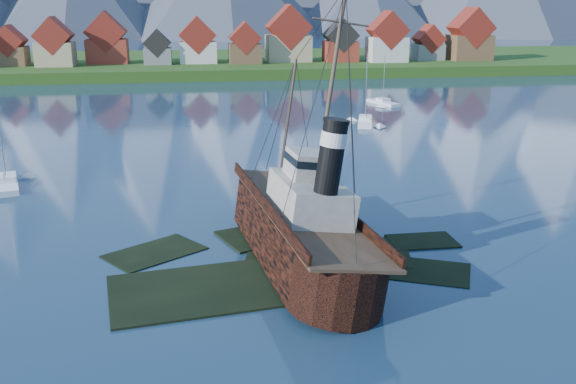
{
  "coord_description": "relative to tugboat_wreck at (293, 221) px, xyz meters",
  "views": [
    {
      "loc": [
        -5.5,
        -47.12,
        21.0
      ],
      "look_at": [
        2.76,
        6.0,
        5.0
      ],
      "focal_mm": 40.0,
      "sensor_mm": 36.0,
      "label": 1
    }
  ],
  "objects": [
    {
      "name": "ground",
      "position": [
        -2.86,
        -4.05,
        -2.94
      ],
      "size": [
        1400.0,
        1400.0,
        0.0
      ],
      "primitive_type": "plane",
      "color": "#1A324A",
      "rests_on": "ground"
    },
    {
      "name": "shoal",
      "position": [
        -1.08,
        -1.9,
        -3.29
      ],
      "size": [
        31.71,
        21.24,
        1.14
      ],
      "color": "black",
      "rests_on": "ground"
    },
    {
      "name": "shore_bank",
      "position": [
        -2.86,
        165.95,
        -2.94
      ],
      "size": [
        600.0,
        80.0,
        3.2
      ],
      "primitive_type": "cube",
      "color": "#1E4112",
      "rests_on": "ground"
    },
    {
      "name": "seawall",
      "position": [
        -2.86,
        127.95,
        -2.94
      ],
      "size": [
        600.0,
        2.5,
        2.0
      ],
      "primitive_type": "cube",
      "color": "#3F3D38",
      "rests_on": "ground"
    },
    {
      "name": "town",
      "position": [
        -35.98,
        148.13,
        6.04
      ],
      "size": [
        250.96,
        16.69,
        17.3
      ],
      "color": "maroon",
      "rests_on": "ground"
    },
    {
      "name": "tugboat_wreck",
      "position": [
        0.0,
        0.0,
        0.0
      ],
      "size": [
        6.85,
        29.53,
        23.4
      ],
      "rotation": [
        0.0,
        0.14,
        0.11
      ],
      "color": "black",
      "rests_on": "ground"
    },
    {
      "name": "sailboat_a",
      "position": [
        -30.05,
        25.88,
        -2.69
      ],
      "size": [
        4.81,
        9.73,
        11.53
      ],
      "rotation": [
        0.0,
        0.0,
        0.27
      ],
      "color": "white",
      "rests_on": "ground"
    },
    {
      "name": "sailboat_d",
      "position": [
        22.66,
        58.58,
        -2.64
      ],
      "size": [
        4.98,
        9.87,
        13.08
      ],
      "rotation": [
        0.0,
        0.0,
        -0.28
      ],
      "color": "white",
      "rests_on": "ground"
    },
    {
      "name": "sailboat_e",
      "position": [
        32.54,
        80.16,
        -2.7
      ],
      "size": [
        5.05,
        9.74,
        10.97
      ],
      "rotation": [
        0.0,
        0.0,
        0.3
      ],
      "color": "white",
      "rests_on": "ground"
    }
  ]
}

